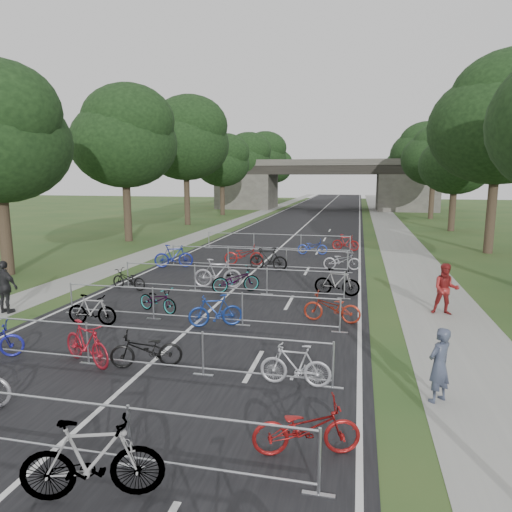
{
  "coord_description": "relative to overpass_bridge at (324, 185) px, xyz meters",
  "views": [
    {
      "loc": [
        5.03,
        -2.56,
        4.71
      ],
      "look_at": [
        0.49,
        17.61,
        1.1
      ],
      "focal_mm": 32.0,
      "sensor_mm": 36.0,
      "label": 1
    }
  ],
  "objects": [
    {
      "name": "bike_12",
      "position": [
        -3.18,
        -54.99,
        -3.04
      ],
      "size": [
        1.68,
        0.55,
        0.99
      ],
      "primitive_type": "imported",
      "rotation": [
        0.0,
        0.0,
        1.62
      ],
      "color": "#A9ACB1",
      "rests_on": "ground"
    },
    {
      "name": "barrier_row_1",
      "position": [
        0.0,
        -61.4,
        -2.99
      ],
      "size": [
        9.7,
        0.08,
        1.1
      ],
      "color": "#A9ACB1",
      "rests_on": "ground"
    },
    {
      "name": "bike_9",
      "position": [
        -1.55,
        -57.83,
        -2.98
      ],
      "size": [
        1.9,
        1.27,
        1.12
      ],
      "primitive_type": "imported",
      "rotation": [
        0.0,
        0.0,
        1.13
      ],
      "color": "maroon",
      "rests_on": "ground"
    },
    {
      "name": "barrier_row_3",
      "position": [
        0.0,
        -54.0,
        -2.99
      ],
      "size": [
        9.7,
        0.08,
        1.1
      ],
      "color": "#A9ACB1",
      "rests_on": "ground"
    },
    {
      "name": "tree_left_1",
      "position": [
        -11.39,
        -37.07,
        3.77
      ],
      "size": [
        7.56,
        7.56,
        11.53
      ],
      "color": "#33261C",
      "rests_on": "ground"
    },
    {
      "name": "tree_left_5",
      "position": [
        -11.39,
        10.93,
        4.58
      ],
      "size": [
        8.4,
        8.4,
        12.81
      ],
      "color": "#33261C",
      "rests_on": "ground"
    },
    {
      "name": "bike_19",
      "position": [
        4.3,
        -49.54,
        -2.99
      ],
      "size": [
        1.86,
        0.69,
        1.09
      ],
      "primitive_type": "imported",
      "rotation": [
        0.0,
        0.0,
        1.47
      ],
      "color": "#A9ACB1",
      "rests_on": "ground"
    },
    {
      "name": "tree_left_2",
      "position": [
        -11.39,
        -25.07,
        4.58
      ],
      "size": [
        8.4,
        8.4,
        12.81
      ],
      "color": "#33261C",
      "rests_on": "ground"
    },
    {
      "name": "sidewalk_right",
      "position": [
        8.0,
        -15.0,
        -3.53
      ],
      "size": [
        3.0,
        140.0,
        0.01
      ],
      "primitive_type": "cube",
      "color": "gray",
      "rests_on": "ground"
    },
    {
      "name": "barrier_row_5",
      "position": [
        0.0,
        -45.0,
        -2.99
      ],
      "size": [
        9.7,
        0.08,
        1.1
      ],
      "color": "#A9ACB1",
      "rests_on": "ground"
    },
    {
      "name": "barrier_row_2",
      "position": [
        0.0,
        -57.8,
        -2.99
      ],
      "size": [
        9.7,
        0.08,
        1.1
      ],
      "color": "#A9ACB1",
      "rests_on": "ground"
    },
    {
      "name": "sidewalk_left",
      "position": [
        -7.5,
        -15.0,
        -3.53
      ],
      "size": [
        2.0,
        140.0,
        0.01
      ],
      "primitive_type": "cube",
      "color": "gray",
      "rests_on": "ground"
    },
    {
      "name": "road",
      "position": [
        0.0,
        -15.0,
        -3.53
      ],
      "size": [
        11.0,
        140.0,
        0.01
      ],
      "primitive_type": "cube",
      "color": "black",
      "rests_on": "ground"
    },
    {
      "name": "bike_6",
      "position": [
        1.37,
        -62.19,
        -2.91
      ],
      "size": [
        2.17,
        1.21,
        1.26
      ],
      "primitive_type": "imported",
      "rotation": [
        0.0,
        0.0,
        1.89
      ],
      "color": "#A9ACB1",
      "rests_on": "ground"
    },
    {
      "name": "pedestrian_c",
      "position": [
        -6.84,
        -54.49,
        -2.61
      ],
      "size": [
        1.13,
        0.58,
        1.85
      ],
      "primitive_type": "imported",
      "rotation": [
        0.0,
        0.0,
        3.02
      ],
      "color": "black",
      "rests_on": "ground"
    },
    {
      "name": "tree_left_4",
      "position": [
        -11.39,
        -1.07,
        3.77
      ],
      "size": [
        7.56,
        7.56,
        11.53
      ],
      "color": "#33261C",
      "rests_on": "ground"
    },
    {
      "name": "bike_26",
      "position": [
        2.37,
        -39.99,
        -3.06
      ],
      "size": [
        1.87,
        0.83,
        0.95
      ],
      "primitive_type": "imported",
      "rotation": [
        0.0,
        0.0,
        1.68
      ],
      "color": "#1D349F",
      "rests_on": "ground"
    },
    {
      "name": "bike_17",
      "position": [
        -0.75,
        -49.34,
        -2.91
      ],
      "size": [
        2.14,
        0.89,
        1.25
      ],
      "primitive_type": "imported",
      "rotation": [
        0.0,
        0.0,
        1.72
      ],
      "color": "#94949A",
      "rests_on": "ground"
    },
    {
      "name": "tree_left_6",
      "position": [
        -11.39,
        22.93,
        2.96
      ],
      "size": [
        6.72,
        6.72,
        10.25
      ],
      "color": "#33261C",
      "rests_on": "ground"
    },
    {
      "name": "bike_10",
      "position": [
        0.01,
        -57.68,
        -3.07
      ],
      "size": [
        1.87,
        1.17,
        0.93
      ],
      "primitive_type": "imported",
      "rotation": [
        0.0,
        0.0,
        5.05
      ],
      "color": "black",
      "rests_on": "ground"
    },
    {
      "name": "bike_11",
      "position": [
        3.76,
        -57.86,
        -3.04
      ],
      "size": [
        1.65,
        0.49,
        0.98
      ],
      "primitive_type": "imported",
      "rotation": [
        0.0,
        0.0,
        4.7
      ],
      "color": "#B5B6BD",
      "rests_on": "ground"
    },
    {
      "name": "pedestrian_a",
      "position": [
        6.8,
        -57.93,
        -2.72
      ],
      "size": [
        0.7,
        0.69,
        1.62
      ],
      "primitive_type": "imported",
      "rotation": [
        0.0,
        0.0,
        3.91
      ],
      "color": "#373E53",
      "rests_on": "ground"
    },
    {
      "name": "pedestrian_b",
      "position": [
        8.05,
        -51.31,
        -2.64
      ],
      "size": [
        0.91,
        0.73,
        1.78
      ],
      "primitive_type": "imported",
      "rotation": [
        0.0,
        0.0,
        -0.06
      ],
      "color": "maroon",
      "rests_on": "ground"
    },
    {
      "name": "bike_14",
      "position": [
        0.73,
        -54.28,
        -3.01
      ],
      "size": [
        1.78,
        1.11,
        1.04
      ],
      "primitive_type": "imported",
      "rotation": [
        0.0,
        0.0,
        5.11
      ],
      "color": "navy",
      "rests_on": "ground"
    },
    {
      "name": "tree_right_1",
      "position": [
        13.11,
        -37.07,
        4.37
      ],
      "size": [
        8.18,
        8.18,
        12.47
      ],
      "color": "#33261C",
      "rests_on": "ground"
    },
    {
      "name": "bike_18",
      "position": [
        0.22,
        -49.95,
        -3.01
      ],
      "size": [
        2.08,
        1.6,
        1.05
      ],
      "primitive_type": "imported",
      "rotation": [
        0.0,
        0.0,
        2.09
      ],
      "color": "#A9ACB1",
      "rests_on": "ground"
    },
    {
      "name": "barrier_row_4",
      "position": [
        0.0,
        -50.0,
        -2.99
      ],
      "size": [
        9.7,
        0.08,
        1.1
      ],
      "color": "#A9ACB1",
      "rests_on": "ground"
    },
    {
      "name": "barrier_row_6",
      "position": [
        0.0,
        -39.0,
        -2.99
      ],
      "size": [
        9.7,
        0.08,
        1.1
      ],
      "color": "#A9ACB1",
      "rests_on": "ground"
    },
    {
      "name": "bike_22",
      "position": [
        0.66,
        -45.27,
        -2.94
      ],
      "size": [
        2.01,
        0.72,
        1.18
      ],
      "primitive_type": "imported",
      "rotation": [
        0.0,
        0.0,
        4.63
      ],
      "color": "black",
      "rests_on": "ground"
    },
    {
      "name": "tree_right_4",
      "position": [
        13.11,
        -1.07,
        4.37
      ],
      "size": [
        8.18,
        8.18,
        12.47
      ],
      "color": "#33261C",
      "rests_on": "ground"
    },
    {
      "name": "bike_15",
      "position": [
        4.3,
        -53.03,
        -3.04
      ],
      "size": [
        1.91,
        0.82,
        0.98
      ],
      "primitive_type": "imported",
      "rotation": [
        0.0,
        0.0,
        4.62
      ],
      "color": "#A02917",
      "rests_on": "ground"
    },
    {
      "name": "bike_13",
      "position": [
        -1.72,
        -53.22,
        -3.09
      ],
      "size": [
        1.79,
        1.12,
        0.89
      ],
      "primitive_type": "imported",
      "rotation": [
        0.0,
        0.0,
        1.23
      ],
      "color": "#A9ACB1",
      "rests_on": "ground"
    },
    {
      "name": "bike_23",
      "position": [
        4.3,
        -44.35,
        -3.04
      ],
      "size": [
        1.92,
        0.83,
        0.98
      ],
      "primitive_type": "imported",
      "rotation": [
        0.0,
        0.0,
        1.67
      ],
      "color": "#A2A2A9",
      "rests_on": "ground"
    },
    {
      "name": "bike_21",
      "position": [
        -0.9,
        -44.18,
        -2.98
      ],
      "size": [
        2.19,
        1.08,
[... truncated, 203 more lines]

